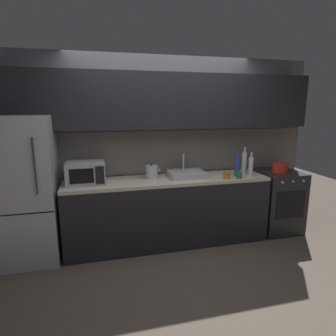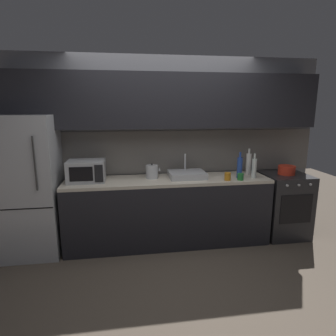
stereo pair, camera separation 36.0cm
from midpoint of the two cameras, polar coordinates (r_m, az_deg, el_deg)
ground_plane at (r=3.30m, az=5.87°, el=-21.48°), size 10.00×10.00×0.00m
back_wall at (r=3.93m, az=2.01°, el=8.10°), size 4.41×0.44×2.50m
counter_run at (r=3.88m, az=2.70°, el=-8.63°), size 2.67×0.60×0.90m
refrigerator at (r=3.82m, az=-23.46°, el=-3.41°), size 0.68×0.69×1.74m
oven_range at (r=4.50m, az=24.28°, el=-6.76°), size 0.60×0.62×0.90m
microwave at (r=3.68m, az=-13.33°, el=-0.61°), size 0.46×0.35×0.27m
sink_basin at (r=3.82m, az=6.51°, el=-1.31°), size 0.48×0.38×0.30m
kettle at (r=3.75m, az=-0.50°, el=-0.77°), size 0.20×0.16×0.20m
wine_bottle_blue at (r=3.92m, az=16.71°, el=0.11°), size 0.07×0.07×0.34m
wine_bottle_white at (r=4.18m, az=18.21°, el=0.85°), size 0.07×0.07×0.36m
wine_bottle_clear at (r=3.99m, az=19.34°, el=0.00°), size 0.06×0.06×0.33m
mug_amber at (r=3.77m, az=14.53°, el=-1.69°), size 0.08×0.08×0.10m
mug_green at (r=3.82m, az=16.94°, el=-1.73°), size 0.08×0.08×0.09m
cooking_pot at (r=4.37m, az=24.85°, el=-0.39°), size 0.23×0.23×0.12m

